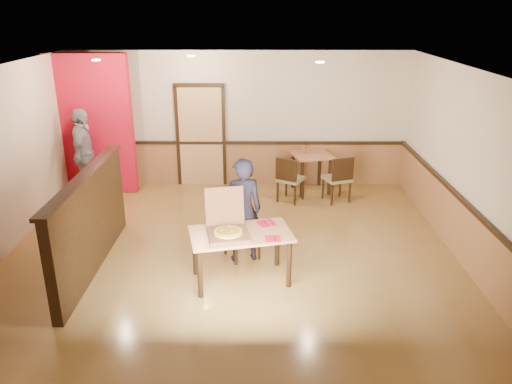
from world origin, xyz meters
TOP-DOWN VIEW (x-y plane):
  - floor at (0.00, 0.00)m, footprint 7.00×7.00m
  - ceiling at (0.00, 0.00)m, footprint 7.00×7.00m
  - wall_back at (0.00, 3.50)m, footprint 7.00×0.00m
  - wall_right at (3.50, 0.00)m, footprint 0.00×7.00m
  - wainscot_back at (0.00, 3.47)m, footprint 7.00×0.04m
  - chair_rail_back at (0.00, 3.45)m, footprint 7.00×0.06m
  - wainscot_right at (3.47, 0.00)m, footprint 0.04×7.00m
  - chair_rail_right at (3.45, 0.00)m, footprint 0.06×7.00m
  - back_door at (-0.80, 3.46)m, footprint 0.90×0.06m
  - booth_partition at (-2.00, -0.20)m, footprint 0.20×3.10m
  - red_accent_panel at (-2.90, 3.00)m, footprint 1.60×0.20m
  - spot_a at (-2.30, 1.80)m, footprint 0.14×0.14m
  - spot_b at (-0.80, 2.50)m, footprint 0.14×0.14m
  - spot_c at (1.40, 1.50)m, footprint 0.14×0.14m
  - main_table at (0.17, -0.58)m, footprint 1.51×1.07m
  - diner_chair at (0.13, 0.19)m, footprint 0.63×0.63m
  - side_chair_left at (1.01, 2.41)m, footprint 0.62×0.62m
  - side_chair_right at (1.97, 2.41)m, footprint 0.60×0.60m
  - side_table at (1.49, 3.02)m, footprint 0.91×0.91m
  - diner at (0.18, 0.05)m, footprint 0.66×0.51m
  - passerby at (-3.00, 2.61)m, footprint 0.58×1.11m
  - pizza_box at (-0.00, -0.61)m, footprint 0.65×0.73m
  - pizza at (0.01, -0.67)m, footprint 0.42×0.42m
  - napkin_near at (0.60, -0.77)m, footprint 0.21×0.21m
  - napkin_far at (0.53, -0.27)m, footprint 0.31×0.31m
  - condiment at (1.34, 3.06)m, footprint 0.07×0.07m

SIDE VIEW (x-z plane):
  - floor at x=0.00m, z-range 0.00..0.00m
  - wainscot_back at x=0.00m, z-range 0.00..0.90m
  - wainscot_right at x=3.47m, z-range 0.00..0.90m
  - side_chair_left at x=1.01m, z-range 0.04..0.96m
  - side_chair_right at x=1.97m, z-range 0.04..0.98m
  - diner_chair at x=0.13m, z-range 0.04..0.99m
  - side_table at x=1.49m, z-range 0.22..1.02m
  - main_table at x=0.17m, z-range 0.26..0.99m
  - booth_partition at x=-2.00m, z-range 0.01..1.46m
  - napkin_near at x=0.60m, z-range 0.73..0.74m
  - napkin_far at x=0.53m, z-range 0.73..0.74m
  - pizza at x=0.01m, z-range 0.77..0.80m
  - diner at x=0.18m, z-range 0.00..1.61m
  - pizza_box at x=0.00m, z-range 0.52..1.09m
  - condiment at x=1.34m, z-range 0.80..0.97m
  - passerby at x=-3.00m, z-range 0.00..1.81m
  - chair_rail_back at x=0.00m, z-range 0.89..0.95m
  - chair_rail_right at x=3.45m, z-range 0.89..0.95m
  - back_door at x=-0.80m, z-range 0.00..2.10m
  - red_accent_panel at x=-2.90m, z-range 0.01..2.79m
  - wall_back at x=0.00m, z-range -2.10..4.90m
  - wall_right at x=3.50m, z-range -2.10..4.90m
  - spot_a at x=-2.30m, z-range 2.77..2.79m
  - spot_b at x=-0.80m, z-range 2.77..2.79m
  - spot_c at x=1.40m, z-range 2.77..2.79m
  - ceiling at x=0.00m, z-range 2.80..2.80m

